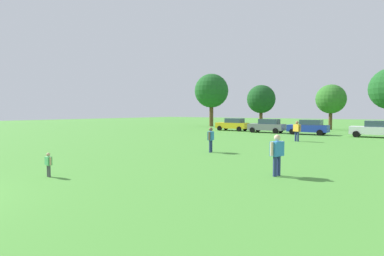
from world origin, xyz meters
name	(u,v)px	position (x,y,z in m)	size (l,w,h in m)	color
ground_plane	(275,136)	(0.00, 30.00, 0.00)	(160.00, 160.00, 0.00)	#4C9338
child_kite_flyer	(48,163)	(-0.23, 4.84, 0.58)	(0.46, 0.22, 0.97)	#4C4C51
adult_bystander	(277,152)	(7.17, 10.22, 1.00)	(0.45, 0.77, 1.68)	navy
bystander_near_trees	(211,138)	(1.25, 14.78, 0.94)	(0.42, 0.74, 1.59)	navy
bystander_midfield	(297,129)	(3.70, 25.09, 1.05)	(0.77, 0.54, 1.77)	navy
parked_car_yellow_0	(233,124)	(-7.67, 34.99, 0.86)	(4.30, 2.02, 1.68)	yellow
parked_car_gray_1	(267,126)	(-2.41, 33.90, 0.86)	(4.30, 2.02, 1.68)	slate
parked_car_blue_2	(309,127)	(2.54, 33.68, 0.86)	(4.30, 2.02, 1.68)	#1E38AD
parked_car_white_3	(375,129)	(8.93, 33.60, 0.86)	(4.30, 2.02, 1.68)	white
tree_far_left	(211,91)	(-16.19, 43.35, 6.14)	(5.84, 5.84, 9.10)	brown
tree_left	(261,99)	(-6.25, 41.26, 4.41)	(4.19, 4.19, 6.53)	brown
tree_center	(331,99)	(2.69, 44.90, 4.33)	(4.12, 4.12, 6.42)	brown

